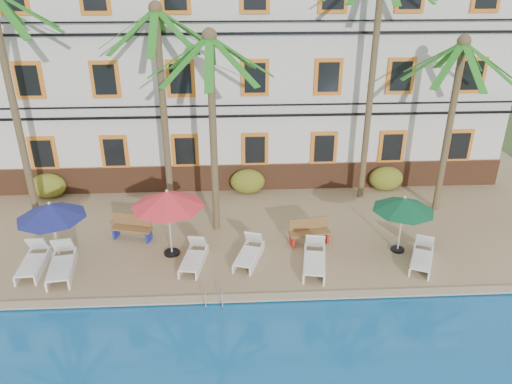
{
  "coord_description": "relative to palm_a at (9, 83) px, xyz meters",
  "views": [
    {
      "loc": [
        0.48,
        -13.24,
        9.77
      ],
      "look_at": [
        1.33,
        3.0,
        2.0
      ],
      "focal_mm": 35.0,
      "sensor_mm": 36.0,
      "label": 1
    }
  ],
  "objects": [
    {
      "name": "ground",
      "position": [
        6.99,
        -3.96,
        -5.84
      ],
      "size": [
        100.0,
        100.0,
        0.0
      ],
      "primitive_type": "plane",
      "color": "#384C23",
      "rests_on": "ground"
    },
    {
      "name": "pool_deck",
      "position": [
        6.99,
        1.04,
        -5.72
      ],
      "size": [
        30.0,
        12.0,
        0.25
      ],
      "primitive_type": "cube",
      "color": "tan",
      "rests_on": "ground"
    },
    {
      "name": "pool_coping",
      "position": [
        6.99,
        -4.86,
        -5.56
      ],
      "size": [
        30.0,
        0.35,
        0.06
      ],
      "primitive_type": "cube",
      "color": "tan",
      "rests_on": "pool_deck"
    },
    {
      "name": "hotel_building",
      "position": [
        6.99,
        6.02,
        -0.47
      ],
      "size": [
        25.4,
        6.44,
        10.22
      ],
      "color": "silver",
      "rests_on": "pool_deck"
    },
    {
      "name": "palm_a",
      "position": [
        0.0,
        0.0,
        0.0
      ],
      "size": [
        4.21,
        4.21,
        8.81
      ],
      "color": "brown",
      "rests_on": "pool_deck"
    },
    {
      "name": "palm_b",
      "position": [
        4.94,
        1.33,
        -0.42
      ],
      "size": [
        4.21,
        4.21,
        8.09
      ],
      "color": "brown",
      "rests_on": "pool_deck"
    },
    {
      "name": "palm_c",
      "position": [
        6.84,
        -0.46,
        -0.81
      ],
      "size": [
        4.21,
        4.21,
        7.4
      ],
      "color": "brown",
      "rests_on": "pool_deck"
    },
    {
      "name": "palm_d",
      "position": [
        13.0,
        1.95,
        0.44
      ],
      "size": [
        4.21,
        4.21,
        9.59
      ],
      "color": "brown",
      "rests_on": "pool_deck"
    },
    {
      "name": "palm_e",
      "position": [
        15.85,
        0.74,
        -1.07
      ],
      "size": [
        4.21,
        4.21,
        6.96
      ],
      "color": "brown",
      "rests_on": "pool_deck"
    },
    {
      "name": "shrub_left",
      "position": [
        -0.42,
        2.64,
        -5.04
      ],
      "size": [
        1.5,
        0.9,
        1.1
      ],
      "primitive_type": "ellipsoid",
      "color": "#275819",
      "rests_on": "pool_deck"
    },
    {
      "name": "shrub_mid",
      "position": [
        8.15,
        2.64,
        -5.04
      ],
      "size": [
        1.5,
        0.9,
        1.1
      ],
      "primitive_type": "ellipsoid",
      "color": "#275819",
      "rests_on": "pool_deck"
    },
    {
      "name": "shrub_right",
      "position": [
        14.29,
        2.64,
        -5.04
      ],
      "size": [
        1.5,
        0.9,
        1.1
      ],
      "primitive_type": "ellipsoid",
      "color": "#275819",
      "rests_on": "pool_deck"
    },
    {
      "name": "umbrella_blue",
      "position": [
        1.52,
        -2.47,
        -3.64
      ],
      "size": [
        2.28,
        2.28,
        2.29
      ],
      "color": "black",
      "rests_on": "pool_deck"
    },
    {
      "name": "umbrella_red",
      "position": [
        5.3,
        -2.18,
        -3.46
      ],
      "size": [
        2.49,
        2.49,
        2.49
      ],
      "color": "black",
      "rests_on": "pool_deck"
    },
    {
      "name": "umbrella_green",
      "position": [
        13.29,
        -2.38,
        -3.76
      ],
      "size": [
        2.15,
        2.15,
        2.15
      ],
      "color": "black",
      "rests_on": "pool_deck"
    },
    {
      "name": "lounger_a",
      "position": [
        0.79,
        -2.86,
        -5.3
      ],
      "size": [
        0.77,
        1.95,
        0.91
      ],
      "color": "white",
      "rests_on": "pool_deck"
    },
    {
      "name": "lounger_b",
      "position": [
        1.8,
        -3.1,
        -5.27
      ],
      "size": [
        1.04,
        2.16,
        0.98
      ],
      "color": "white",
      "rests_on": "pool_deck"
    },
    {
      "name": "lounger_c",
      "position": [
        6.12,
        -2.87,
        -5.31
      ],
      "size": [
        0.95,
        1.88,
        0.85
      ],
      "color": "white",
      "rests_on": "pool_deck"
    },
    {
      "name": "lounger_d",
      "position": [
        8.0,
        -2.71,
        -5.31
      ],
      "size": [
        1.19,
        1.92,
        0.86
      ],
      "color": "white",
      "rests_on": "pool_deck"
    },
    {
      "name": "lounger_e",
      "position": [
        10.17,
        -3.24,
        -5.28
      ],
      "size": [
        1.06,
        2.11,
        0.95
      ],
      "color": "white",
      "rests_on": "pool_deck"
    },
    {
      "name": "lounger_f",
      "position": [
        13.84,
        -3.25,
        -5.31
      ],
      "size": [
        1.37,
        1.96,
        0.87
      ],
      "color": "white",
      "rests_on": "pool_deck"
    },
    {
      "name": "bench_left",
      "position": [
        3.78,
        -1.0,
        -5.12
      ],
      "size": [
        1.57,
        0.84,
        0.93
      ],
      "color": "olive",
      "rests_on": "pool_deck"
    },
    {
      "name": "bench_right",
      "position": [
        10.2,
        -1.65,
        -5.12
      ],
      "size": [
        1.56,
        0.72,
        0.93
      ],
      "color": "olive",
      "rests_on": "pool_deck"
    },
    {
      "name": "pool_ladder",
      "position": [
        6.86,
        -4.96,
        -5.59
      ],
      "size": [
        0.54,
        0.74,
        0.74
      ],
      "color": "silver",
      "rests_on": "ground"
    }
  ]
}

